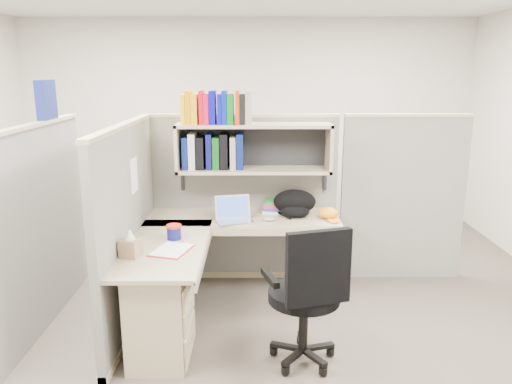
{
  "coord_description": "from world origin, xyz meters",
  "views": [
    {
      "loc": [
        0.11,
        -3.8,
        2.02
      ],
      "look_at": [
        0.12,
        0.25,
        1.04
      ],
      "focal_mm": 35.0,
      "sensor_mm": 36.0,
      "label": 1
    }
  ],
  "objects_px": {
    "laptop": "(235,210)",
    "task_chair": "(306,317)",
    "snack_canister": "(174,232)",
    "backpack": "(295,203)",
    "desk": "(187,285)"
  },
  "relations": [
    {
      "from": "laptop",
      "to": "task_chair",
      "type": "xyz_separation_m",
      "value": [
        0.53,
        -1.05,
        -0.47
      ]
    },
    {
      "from": "snack_canister",
      "to": "task_chair",
      "type": "xyz_separation_m",
      "value": [
        0.99,
        -0.6,
        -0.42
      ]
    },
    {
      "from": "laptop",
      "to": "backpack",
      "type": "xyz_separation_m",
      "value": [
        0.54,
        0.21,
        0.0
      ]
    },
    {
      "from": "snack_canister",
      "to": "laptop",
      "type": "bearing_deg",
      "value": 44.09
    },
    {
      "from": "desk",
      "to": "backpack",
      "type": "distance_m",
      "value": 1.32
    },
    {
      "from": "desk",
      "to": "backpack",
      "type": "xyz_separation_m",
      "value": [
        0.88,
        0.89,
        0.41
      ]
    },
    {
      "from": "laptop",
      "to": "task_chair",
      "type": "bearing_deg",
      "value": -76.34
    },
    {
      "from": "backpack",
      "to": "task_chair",
      "type": "xyz_separation_m",
      "value": [
        -0.01,
        -1.26,
        -0.47
      ]
    },
    {
      "from": "desk",
      "to": "laptop",
      "type": "bearing_deg",
      "value": 63.09
    },
    {
      "from": "laptop",
      "to": "task_chair",
      "type": "height_order",
      "value": "task_chair"
    },
    {
      "from": "laptop",
      "to": "desk",
      "type": "bearing_deg",
      "value": -129.96
    },
    {
      "from": "laptop",
      "to": "backpack",
      "type": "distance_m",
      "value": 0.58
    },
    {
      "from": "desk",
      "to": "task_chair",
      "type": "xyz_separation_m",
      "value": [
        0.87,
        -0.37,
        -0.07
      ]
    },
    {
      "from": "desk",
      "to": "backpack",
      "type": "bearing_deg",
      "value": 45.04
    },
    {
      "from": "snack_canister",
      "to": "task_chair",
      "type": "distance_m",
      "value": 1.23
    }
  ]
}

